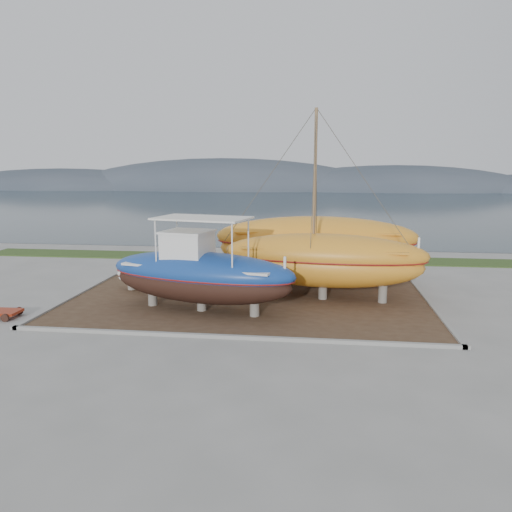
% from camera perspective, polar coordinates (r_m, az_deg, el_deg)
% --- Properties ---
extents(ground, '(140.00, 140.00, 0.00)m').
position_cam_1_polar(ground, '(22.22, -2.28, -7.61)').
color(ground, gray).
rests_on(ground, ground).
extents(dirt_patch, '(18.00, 12.00, 0.06)m').
position_cam_1_polar(dirt_patch, '(26.00, -0.83, -4.86)').
color(dirt_patch, '#422D1E').
rests_on(dirt_patch, ground).
extents(curb_frame, '(18.60, 12.60, 0.15)m').
position_cam_1_polar(curb_frame, '(25.99, -0.83, -4.76)').
color(curb_frame, gray).
rests_on(curb_frame, ground).
extents(grass_strip, '(44.00, 3.00, 0.08)m').
position_cam_1_polar(grass_strip, '(37.15, 1.63, -0.24)').
color(grass_strip, '#284219').
rests_on(grass_strip, ground).
extents(sea, '(260.00, 100.00, 0.04)m').
position_cam_1_polar(sea, '(91.18, 4.97, 5.96)').
color(sea, '#182931').
rests_on(sea, ground).
extents(mountain_ridge, '(200.00, 36.00, 20.00)m').
position_cam_1_polar(mountain_ridge, '(146.06, 5.83, 7.56)').
color(mountain_ridge, '#333D49').
rests_on(mountain_ridge, ground).
extents(blue_caique, '(9.65, 4.84, 4.44)m').
position_cam_1_polar(blue_caique, '(23.41, -6.32, -0.97)').
color(blue_caique, navy).
rests_on(blue_caique, dirt_patch).
extents(white_dinghy, '(4.23, 2.27, 1.21)m').
position_cam_1_polar(white_dinghy, '(27.84, -12.03, -2.73)').
color(white_dinghy, white).
rests_on(white_dinghy, dirt_patch).
extents(orange_sailboat, '(10.59, 4.08, 9.53)m').
position_cam_1_polar(orange_sailboat, '(25.20, 7.88, 5.64)').
color(orange_sailboat, orange).
rests_on(orange_sailboat, dirt_patch).
extents(orange_bare_hull, '(11.68, 3.75, 3.80)m').
position_cam_1_polar(orange_bare_hull, '(29.01, 6.85, 0.56)').
color(orange_bare_hull, orange).
rests_on(orange_bare_hull, dirt_patch).
extents(red_trailer, '(2.40, 1.22, 0.34)m').
position_cam_1_polar(red_trailer, '(25.60, -27.03, -5.93)').
color(red_trailer, maroon).
rests_on(red_trailer, ground).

